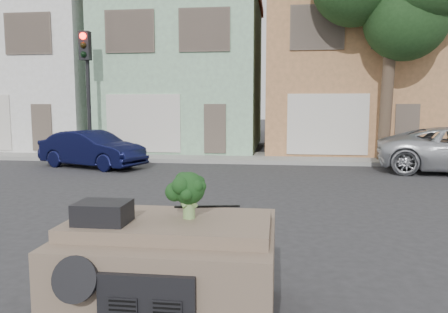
# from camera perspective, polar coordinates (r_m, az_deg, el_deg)

# --- Properties ---
(ground_plane) EXTENTS (120.00, 120.00, 0.00)m
(ground_plane) POSITION_cam_1_polar(r_m,az_deg,el_deg) (7.54, -1.04, -10.30)
(ground_plane) COLOR #303033
(ground_plane) RESTS_ON ground
(sidewalk) EXTENTS (40.00, 3.00, 0.15)m
(sidewalk) POSITION_cam_1_polar(r_m,az_deg,el_deg) (17.79, 3.74, -0.15)
(sidewalk) COLOR gray
(sidewalk) RESTS_ON ground
(townhouse_white) EXTENTS (7.20, 8.20, 7.55)m
(townhouse_white) POSITION_cam_1_polar(r_m,az_deg,el_deg) (24.80, -22.27, 9.88)
(townhouse_white) COLOR white
(townhouse_white) RESTS_ON ground
(townhouse_mint) EXTENTS (7.20, 8.20, 7.55)m
(townhouse_mint) POSITION_cam_1_polar(r_m,az_deg,el_deg) (22.16, -4.79, 10.78)
(townhouse_mint) COLOR #95C49E
(townhouse_mint) RESTS_ON ground
(townhouse_tan) EXTENTS (7.20, 8.20, 7.55)m
(townhouse_tan) POSITION_cam_1_polar(r_m,az_deg,el_deg) (21.89, 15.15, 10.62)
(townhouse_tan) COLOR #B77F50
(townhouse_tan) RESTS_ON ground
(navy_sedan) EXTENTS (4.20, 2.68, 1.31)m
(navy_sedan) POSITION_cam_1_polar(r_m,az_deg,el_deg) (16.23, -16.78, -1.37)
(navy_sedan) COLOR black
(navy_sedan) RESTS_ON ground
(traffic_signal) EXTENTS (0.40, 0.40, 5.10)m
(traffic_signal) POSITION_cam_1_polar(r_m,az_deg,el_deg) (18.26, -17.39, 7.51)
(traffic_signal) COLOR black
(traffic_signal) RESTS_ON ground
(tree_near) EXTENTS (4.40, 4.00, 8.50)m
(tree_near) POSITION_cam_1_polar(r_m,az_deg,el_deg) (17.51, 20.72, 13.01)
(tree_near) COLOR #1B3919
(tree_near) RESTS_ON ground
(car_dashboard) EXTENTS (2.00, 1.80, 1.12)m
(car_dashboard) POSITION_cam_1_polar(r_m,az_deg,el_deg) (4.57, -6.56, -14.48)
(car_dashboard) COLOR #725F4D
(car_dashboard) RESTS_ON ground
(instrument_hump) EXTENTS (0.48, 0.38, 0.20)m
(instrument_hump) POSITION_cam_1_polar(r_m,az_deg,el_deg) (4.23, -15.53, -7.06)
(instrument_hump) COLOR black
(instrument_hump) RESTS_ON car_dashboard
(wiper_arm) EXTENTS (0.69, 0.15, 0.02)m
(wiper_arm) POSITION_cam_1_polar(r_m,az_deg,el_deg) (4.70, -2.21, -6.54)
(wiper_arm) COLOR black
(wiper_arm) RESTS_ON car_dashboard
(broccoli) EXTENTS (0.52, 0.52, 0.46)m
(broccoli) POSITION_cam_1_polar(r_m,az_deg,el_deg) (4.23, -4.61, -5.00)
(broccoli) COLOR black
(broccoli) RESTS_ON car_dashboard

